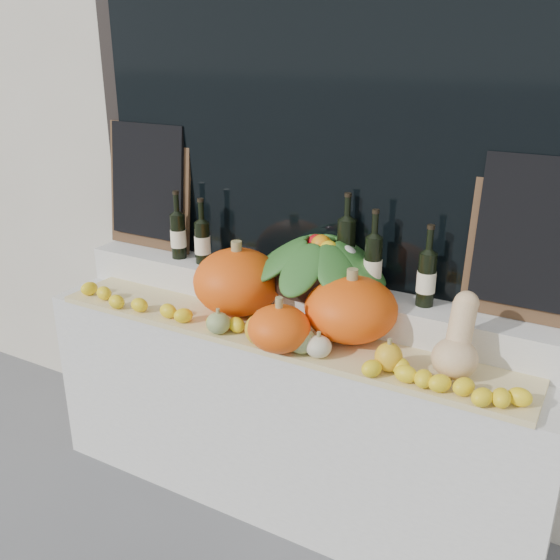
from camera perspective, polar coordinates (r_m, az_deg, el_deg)
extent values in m
cube|color=black|center=(2.69, 3.87, 18.16)|extent=(2.40, 0.04, 2.10)
cube|color=black|center=(2.66, 3.58, 18.14)|extent=(2.20, 0.02, 2.00)
cube|color=silver|center=(2.91, 0.74, -12.10)|extent=(2.30, 0.55, 0.88)
cube|color=silver|center=(2.79, 2.28, -1.62)|extent=(2.30, 0.25, 0.16)
cube|color=tan|center=(2.60, -0.55, -5.04)|extent=(2.10, 0.32, 0.02)
ellipsoid|color=#FF5A0D|center=(2.73, -3.92, -0.15)|extent=(0.49, 0.49, 0.29)
ellipsoid|color=#FF5A0D|center=(2.50, 6.50, -2.65)|extent=(0.49, 0.49, 0.26)
ellipsoid|color=#FF5A0D|center=(2.41, -0.08, -4.45)|extent=(0.27, 0.27, 0.18)
ellipsoid|color=#DFB583|center=(2.32, 15.67, -6.92)|extent=(0.16, 0.16, 0.15)
cylinder|color=#DFB583|center=(2.31, 16.26, -3.98)|extent=(0.09, 0.14, 0.18)
sphere|color=#DFB583|center=(2.32, 16.67, -2.04)|extent=(0.09, 0.09, 0.09)
ellipsoid|color=#36661E|center=(2.41, 2.00, -5.53)|extent=(0.12, 0.12, 0.10)
cylinder|color=olive|center=(2.39, 2.02, -4.22)|extent=(0.02, 0.02, 0.02)
ellipsoid|color=#36661E|center=(2.58, -5.66, -3.94)|extent=(0.10, 0.10, 0.09)
cylinder|color=olive|center=(2.55, -5.70, -2.79)|extent=(0.02, 0.02, 0.02)
ellipsoid|color=beige|center=(2.47, -0.79, -5.25)|extent=(0.09, 0.09, 0.07)
cylinder|color=olive|center=(2.44, -0.80, -4.25)|extent=(0.02, 0.02, 0.02)
ellipsoid|color=gold|center=(2.47, -1.94, -4.55)|extent=(0.11, 0.11, 0.12)
cylinder|color=olive|center=(2.44, -1.96, -3.00)|extent=(0.02, 0.02, 0.02)
ellipsoid|color=beige|center=(2.38, 3.54, -6.09)|extent=(0.10, 0.10, 0.09)
cylinder|color=olive|center=(2.36, 3.57, -4.93)|extent=(0.02, 0.02, 0.02)
ellipsoid|color=gold|center=(2.32, 9.90, -6.95)|extent=(0.10, 0.10, 0.11)
cylinder|color=olive|center=(2.29, 10.00, -5.51)|extent=(0.02, 0.02, 0.02)
cylinder|color=black|center=(2.69, 3.73, 0.58)|extent=(0.42, 0.42, 0.11)
cylinder|color=black|center=(3.06, -9.29, 3.97)|extent=(0.07, 0.07, 0.22)
cylinder|color=black|center=(3.02, -9.46, 6.85)|extent=(0.03, 0.03, 0.10)
cylinder|color=#F7EFCE|center=(3.06, -9.27, 3.79)|extent=(0.08, 0.08, 0.08)
cylinder|color=black|center=(3.01, -9.53, 7.89)|extent=(0.03, 0.03, 0.02)
cylinder|color=black|center=(2.98, -7.10, 3.41)|extent=(0.07, 0.07, 0.20)
cylinder|color=black|center=(2.93, -7.23, 6.20)|extent=(0.03, 0.03, 0.10)
cylinder|color=#F7EFCE|center=(2.98, -7.09, 3.23)|extent=(0.08, 0.08, 0.08)
cylinder|color=black|center=(2.92, -7.28, 7.26)|extent=(0.03, 0.03, 0.02)
cylinder|color=black|center=(2.67, 6.03, 2.46)|extent=(0.08, 0.08, 0.29)
cylinder|color=black|center=(2.62, 6.20, 6.56)|extent=(0.03, 0.03, 0.10)
cylinder|color=#F7EFCE|center=(2.68, 6.03, 2.26)|extent=(0.08, 0.08, 0.08)
cylinder|color=black|center=(2.60, 6.25, 7.75)|extent=(0.03, 0.03, 0.02)
cylinder|color=black|center=(2.58, 8.47, 1.19)|extent=(0.07, 0.07, 0.26)
cylinder|color=black|center=(2.52, 8.68, 4.99)|extent=(0.03, 0.03, 0.10)
cylinder|color=#F7EFCE|center=(2.58, 8.46, 0.98)|extent=(0.08, 0.08, 0.08)
cylinder|color=black|center=(2.51, 8.75, 6.22)|extent=(0.03, 0.03, 0.02)
cylinder|color=black|center=(2.54, 13.23, 0.06)|extent=(0.07, 0.07, 0.22)
cylinder|color=black|center=(2.48, 13.53, 3.50)|extent=(0.03, 0.03, 0.10)
cylinder|color=#F7EFCE|center=(2.54, 13.21, -0.15)|extent=(0.08, 0.08, 0.08)
cylinder|color=black|center=(2.47, 13.64, 4.74)|extent=(0.03, 0.03, 0.02)
cube|color=#4C331E|center=(3.23, -11.85, 8.37)|extent=(0.50, 0.08, 0.62)
cube|color=black|center=(3.21, -12.06, 8.83)|extent=(0.44, 0.08, 0.56)
cube|color=#4C331E|center=(2.47, 22.55, 3.32)|extent=(0.50, 0.08, 0.62)
cube|color=black|center=(2.45, 22.60, 3.89)|extent=(0.44, 0.08, 0.56)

